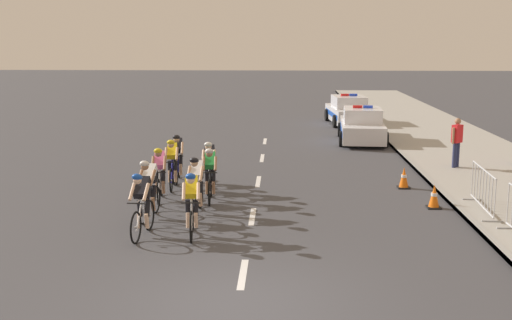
{
  "coord_description": "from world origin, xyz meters",
  "views": [
    {
      "loc": [
        0.71,
        -10.15,
        4.42
      ],
      "look_at": [
        0.02,
        7.22,
        1.1
      ],
      "focal_mm": 44.82,
      "sensor_mm": 36.0,
      "label": 1
    }
  ],
  "objects_px": {
    "cyclist_fourth": "(196,184)",
    "traffic_cone_mid": "(434,197)",
    "cyclist_ninth": "(178,157)",
    "police_car_second": "(348,111)",
    "cyclist_lead": "(142,203)",
    "cyclist_eighth": "(209,166)",
    "crowd_barrier_middle": "(483,190)",
    "cyclist_fifth": "(160,173)",
    "police_car_nearest": "(362,126)",
    "spectator_closest": "(457,139)",
    "cyclist_third": "(149,188)",
    "cyclist_second": "(192,203)",
    "cyclist_seventh": "(172,163)",
    "traffic_cone_near": "(404,178)",
    "cyclist_sixth": "(210,173)"
  },
  "relations": [
    {
      "from": "cyclist_fourth",
      "to": "traffic_cone_mid",
      "type": "height_order",
      "value": "cyclist_fourth"
    },
    {
      "from": "cyclist_ninth",
      "to": "police_car_second",
      "type": "relative_size",
      "value": 0.38
    },
    {
      "from": "cyclist_lead",
      "to": "cyclist_eighth",
      "type": "distance_m",
      "value": 4.48
    },
    {
      "from": "cyclist_eighth",
      "to": "crowd_barrier_middle",
      "type": "distance_m",
      "value": 7.51
    },
    {
      "from": "cyclist_fifth",
      "to": "cyclist_eighth",
      "type": "xyz_separation_m",
      "value": [
        1.25,
        1.09,
        0.0
      ]
    },
    {
      "from": "cyclist_eighth",
      "to": "police_car_nearest",
      "type": "xyz_separation_m",
      "value": [
        5.58,
        9.44,
        -0.11
      ]
    },
    {
      "from": "cyclist_eighth",
      "to": "spectator_closest",
      "type": "distance_m",
      "value": 8.68
    },
    {
      "from": "cyclist_third",
      "to": "crowd_barrier_middle",
      "type": "distance_m",
      "value": 8.4
    },
    {
      "from": "cyclist_second",
      "to": "crowd_barrier_middle",
      "type": "bearing_deg",
      "value": 16.42
    },
    {
      "from": "cyclist_lead",
      "to": "cyclist_ninth",
      "type": "relative_size",
      "value": 1.0
    },
    {
      "from": "cyclist_lead",
      "to": "spectator_closest",
      "type": "bearing_deg",
      "value": 40.61
    },
    {
      "from": "traffic_cone_mid",
      "to": "cyclist_fifth",
      "type": "bearing_deg",
      "value": 176.33
    },
    {
      "from": "crowd_barrier_middle",
      "to": "cyclist_third",
      "type": "bearing_deg",
      "value": -175.23
    },
    {
      "from": "cyclist_eighth",
      "to": "police_car_nearest",
      "type": "bearing_deg",
      "value": 59.45
    },
    {
      "from": "cyclist_eighth",
      "to": "police_car_second",
      "type": "relative_size",
      "value": 0.38
    },
    {
      "from": "cyclist_fourth",
      "to": "cyclist_fifth",
      "type": "distance_m",
      "value": 1.76
    },
    {
      "from": "police_car_nearest",
      "to": "police_car_second",
      "type": "bearing_deg",
      "value": 89.97
    },
    {
      "from": "police_car_nearest",
      "to": "cyclist_eighth",
      "type": "bearing_deg",
      "value": -120.55
    },
    {
      "from": "cyclist_second",
      "to": "cyclist_seventh",
      "type": "height_order",
      "value": "same"
    },
    {
      "from": "cyclist_lead",
      "to": "cyclist_seventh",
      "type": "relative_size",
      "value": 1.0
    },
    {
      "from": "cyclist_second",
      "to": "crowd_barrier_middle",
      "type": "relative_size",
      "value": 0.74
    },
    {
      "from": "cyclist_third",
      "to": "spectator_closest",
      "type": "height_order",
      "value": "spectator_closest"
    },
    {
      "from": "cyclist_ninth",
      "to": "cyclist_lead",
      "type": "bearing_deg",
      "value": -88.83
    },
    {
      "from": "crowd_barrier_middle",
      "to": "cyclist_lead",
      "type": "bearing_deg",
      "value": -165.11
    },
    {
      "from": "cyclist_second",
      "to": "police_car_second",
      "type": "height_order",
      "value": "police_car_second"
    },
    {
      "from": "cyclist_lead",
      "to": "cyclist_eighth",
      "type": "bearing_deg",
      "value": 76.78
    },
    {
      "from": "cyclist_fourth",
      "to": "police_car_nearest",
      "type": "xyz_separation_m",
      "value": [
        5.63,
        11.84,
        -0.11
      ]
    },
    {
      "from": "cyclist_second",
      "to": "traffic_cone_near",
      "type": "height_order",
      "value": "cyclist_second"
    },
    {
      "from": "cyclist_fifth",
      "to": "traffic_cone_mid",
      "type": "relative_size",
      "value": 2.69
    },
    {
      "from": "police_car_second",
      "to": "cyclist_fifth",
      "type": "bearing_deg",
      "value": -112.62
    },
    {
      "from": "cyclist_fifth",
      "to": "police_car_nearest",
      "type": "xyz_separation_m",
      "value": [
        6.82,
        10.54,
        -0.11
      ]
    },
    {
      "from": "cyclist_second",
      "to": "cyclist_fifth",
      "type": "xyz_separation_m",
      "value": [
        -1.33,
        3.18,
        0.0
      ]
    },
    {
      "from": "cyclist_seventh",
      "to": "cyclist_sixth",
      "type": "bearing_deg",
      "value": -48.02
    },
    {
      "from": "cyclist_third",
      "to": "cyclist_sixth",
      "type": "xyz_separation_m",
      "value": [
        1.32,
        1.8,
        0.0
      ]
    },
    {
      "from": "cyclist_lead",
      "to": "cyclist_ninth",
      "type": "distance_m",
      "value": 5.69
    },
    {
      "from": "cyclist_fifth",
      "to": "cyclist_seventh",
      "type": "distance_m",
      "value": 1.44
    },
    {
      "from": "cyclist_second",
      "to": "cyclist_fifth",
      "type": "relative_size",
      "value": 1.0
    },
    {
      "from": "cyclist_sixth",
      "to": "cyclist_fourth",
      "type": "bearing_deg",
      "value": -98.6
    },
    {
      "from": "cyclist_ninth",
      "to": "traffic_cone_near",
      "type": "bearing_deg",
      "value": -5.1
    },
    {
      "from": "cyclist_third",
      "to": "traffic_cone_near",
      "type": "xyz_separation_m",
      "value": [
        6.94,
        3.59,
        -0.48
      ]
    },
    {
      "from": "cyclist_sixth",
      "to": "cyclist_third",
      "type": "bearing_deg",
      "value": -126.21
    },
    {
      "from": "police_car_nearest",
      "to": "cyclist_sixth",
      "type": "bearing_deg",
      "value": -117.3
    },
    {
      "from": "crowd_barrier_middle",
      "to": "traffic_cone_mid",
      "type": "bearing_deg",
      "value": 149.88
    },
    {
      "from": "cyclist_eighth",
      "to": "spectator_closest",
      "type": "height_order",
      "value": "spectator_closest"
    },
    {
      "from": "cyclist_ninth",
      "to": "police_car_nearest",
      "type": "height_order",
      "value": "police_car_nearest"
    },
    {
      "from": "cyclist_fourth",
      "to": "cyclist_seventh",
      "type": "xyz_separation_m",
      "value": [
        -1.09,
        2.74,
        0.0
      ]
    },
    {
      "from": "cyclist_lead",
      "to": "cyclist_fourth",
      "type": "xyz_separation_m",
      "value": [
        0.97,
        1.97,
        0.0
      ]
    },
    {
      "from": "cyclist_lead",
      "to": "traffic_cone_near",
      "type": "height_order",
      "value": "cyclist_lead"
    },
    {
      "from": "cyclist_second",
      "to": "spectator_closest",
      "type": "height_order",
      "value": "spectator_closest"
    },
    {
      "from": "cyclist_sixth",
      "to": "traffic_cone_mid",
      "type": "distance_m",
      "value": 6.03
    }
  ]
}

